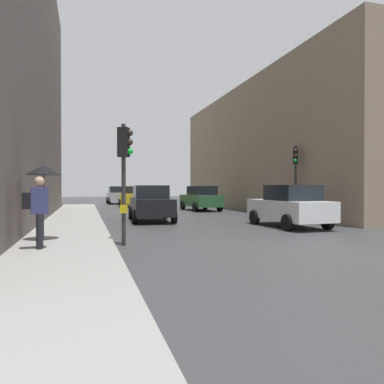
{
  "coord_description": "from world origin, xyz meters",
  "views": [
    {
      "loc": [
        -5.75,
        -8.55,
        1.67
      ],
      "look_at": [
        -0.31,
        10.51,
        1.42
      ],
      "focal_mm": 35.0,
      "sensor_mm": 36.0,
      "label": 1
    }
  ],
  "objects_px": {
    "car_silver_hatchback": "(117,195)",
    "car_dark_suv": "(151,203)",
    "car_green_estate": "(201,198)",
    "pedestrian_with_grey_backpack": "(37,208)",
    "traffic_light_mid_street": "(295,169)",
    "traffic_light_near_right": "(124,162)",
    "pedestrian_with_umbrella": "(43,181)",
    "car_white_compact": "(290,206)",
    "car_yellow_taxi": "(131,196)"
  },
  "relations": [
    {
      "from": "car_dark_suv",
      "to": "car_silver_hatchback",
      "type": "relative_size",
      "value": 1.01
    },
    {
      "from": "pedestrian_with_grey_backpack",
      "to": "car_dark_suv",
      "type": "bearing_deg",
      "value": 63.3
    },
    {
      "from": "car_green_estate",
      "to": "car_dark_suv",
      "type": "distance_m",
      "value": 8.75
    },
    {
      "from": "pedestrian_with_grey_backpack",
      "to": "car_yellow_taxi",
      "type": "bearing_deg",
      "value": 77.86
    },
    {
      "from": "pedestrian_with_grey_backpack",
      "to": "car_white_compact",
      "type": "bearing_deg",
      "value": 23.57
    },
    {
      "from": "traffic_light_mid_street",
      "to": "car_white_compact",
      "type": "distance_m",
      "value": 4.24
    },
    {
      "from": "car_green_estate",
      "to": "pedestrian_with_grey_backpack",
      "type": "distance_m",
      "value": 18.17
    },
    {
      "from": "traffic_light_mid_street",
      "to": "pedestrian_with_umbrella",
      "type": "relative_size",
      "value": 1.79
    },
    {
      "from": "car_yellow_taxi",
      "to": "traffic_light_mid_street",
      "type": "bearing_deg",
      "value": -66.86
    },
    {
      "from": "car_yellow_taxi",
      "to": "car_green_estate",
      "type": "bearing_deg",
      "value": -59.53
    },
    {
      "from": "traffic_light_mid_street",
      "to": "traffic_light_near_right",
      "type": "bearing_deg",
      "value": -145.96
    },
    {
      "from": "car_green_estate",
      "to": "car_white_compact",
      "type": "xyz_separation_m",
      "value": [
        0.27,
        -11.64,
        0.0
      ]
    },
    {
      "from": "car_silver_hatchback",
      "to": "pedestrian_with_umbrella",
      "type": "distance_m",
      "value": 27.43
    },
    {
      "from": "traffic_light_mid_street",
      "to": "car_silver_hatchback",
      "type": "xyz_separation_m",
      "value": [
        -7.33,
        21.39,
        -1.76
      ]
    },
    {
      "from": "car_green_estate",
      "to": "car_dark_suv",
      "type": "height_order",
      "value": "same"
    },
    {
      "from": "car_silver_hatchback",
      "to": "pedestrian_with_umbrella",
      "type": "relative_size",
      "value": 1.98
    },
    {
      "from": "car_white_compact",
      "to": "pedestrian_with_umbrella",
      "type": "relative_size",
      "value": 1.99
    },
    {
      "from": "car_green_estate",
      "to": "car_dark_suv",
      "type": "relative_size",
      "value": 1.01
    },
    {
      "from": "car_dark_suv",
      "to": "car_silver_hatchback",
      "type": "distance_m",
      "value": 20.21
    },
    {
      "from": "traffic_light_near_right",
      "to": "pedestrian_with_grey_backpack",
      "type": "height_order",
      "value": "traffic_light_near_right"
    },
    {
      "from": "car_yellow_taxi",
      "to": "car_white_compact",
      "type": "height_order",
      "value": "same"
    },
    {
      "from": "car_green_estate",
      "to": "traffic_light_mid_street",
      "type": "bearing_deg",
      "value": -73.69
    },
    {
      "from": "car_silver_hatchback",
      "to": "car_green_estate",
      "type": "bearing_deg",
      "value": -69.42
    },
    {
      "from": "car_green_estate",
      "to": "pedestrian_with_grey_backpack",
      "type": "bearing_deg",
      "value": -120.04
    },
    {
      "from": "traffic_light_mid_street",
      "to": "pedestrian_with_grey_backpack",
      "type": "bearing_deg",
      "value": -147.92
    },
    {
      "from": "car_yellow_taxi",
      "to": "car_white_compact",
      "type": "xyz_separation_m",
      "value": [
        4.45,
        -18.75,
        0.0
      ]
    },
    {
      "from": "traffic_light_near_right",
      "to": "pedestrian_with_umbrella",
      "type": "relative_size",
      "value": 1.62
    },
    {
      "from": "car_dark_suv",
      "to": "car_silver_hatchback",
      "type": "height_order",
      "value": "same"
    },
    {
      "from": "car_dark_suv",
      "to": "pedestrian_with_umbrella",
      "type": "relative_size",
      "value": 2.0
    },
    {
      "from": "car_dark_suv",
      "to": "pedestrian_with_umbrella",
      "type": "height_order",
      "value": "pedestrian_with_umbrella"
    },
    {
      "from": "car_silver_hatchback",
      "to": "car_dark_suv",
      "type": "bearing_deg",
      "value": -89.99
    },
    {
      "from": "pedestrian_with_grey_backpack",
      "to": "traffic_light_near_right",
      "type": "bearing_deg",
      "value": 22.79
    },
    {
      "from": "traffic_light_near_right",
      "to": "car_white_compact",
      "type": "bearing_deg",
      "value": 23.81
    },
    {
      "from": "traffic_light_near_right",
      "to": "pedestrian_with_grey_backpack",
      "type": "bearing_deg",
      "value": -157.21
    },
    {
      "from": "traffic_light_near_right",
      "to": "traffic_light_mid_street",
      "type": "relative_size",
      "value": 0.91
    },
    {
      "from": "car_silver_hatchback",
      "to": "pedestrian_with_umbrella",
      "type": "bearing_deg",
      "value": -98.97
    },
    {
      "from": "traffic_light_near_right",
      "to": "pedestrian_with_umbrella",
      "type": "distance_m",
      "value": 2.39
    },
    {
      "from": "car_silver_hatchback",
      "to": "pedestrian_with_grey_backpack",
      "type": "bearing_deg",
      "value": -98.42
    },
    {
      "from": "car_green_estate",
      "to": "car_yellow_taxi",
      "type": "bearing_deg",
      "value": 120.47
    },
    {
      "from": "traffic_light_mid_street",
      "to": "car_yellow_taxi",
      "type": "distance_m",
      "value": 17.03
    },
    {
      "from": "car_yellow_taxi",
      "to": "pedestrian_with_umbrella",
      "type": "bearing_deg",
      "value": -103.09
    },
    {
      "from": "car_green_estate",
      "to": "car_yellow_taxi",
      "type": "xyz_separation_m",
      "value": [
        -4.18,
        7.11,
        0.0
      ]
    },
    {
      "from": "traffic_light_mid_street",
      "to": "car_silver_hatchback",
      "type": "height_order",
      "value": "traffic_light_mid_street"
    },
    {
      "from": "traffic_light_mid_street",
      "to": "car_dark_suv",
      "type": "relative_size",
      "value": 0.89
    },
    {
      "from": "traffic_light_mid_street",
      "to": "pedestrian_with_umbrella",
      "type": "distance_m",
      "value": 12.95
    },
    {
      "from": "car_white_compact",
      "to": "pedestrian_with_grey_backpack",
      "type": "xyz_separation_m",
      "value": [
        -9.36,
        -4.09,
        0.29
      ]
    },
    {
      "from": "car_white_compact",
      "to": "pedestrian_with_umbrella",
      "type": "xyz_separation_m",
      "value": [
        -9.4,
        -2.52,
        0.96
      ]
    },
    {
      "from": "car_dark_suv",
      "to": "car_white_compact",
      "type": "height_order",
      "value": "same"
    },
    {
      "from": "traffic_light_mid_street",
      "to": "car_green_estate",
      "type": "height_order",
      "value": "traffic_light_mid_street"
    },
    {
      "from": "traffic_light_near_right",
      "to": "pedestrian_with_grey_backpack",
      "type": "xyz_separation_m",
      "value": [
        -2.2,
        -0.93,
        -1.23
      ]
    }
  ]
}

